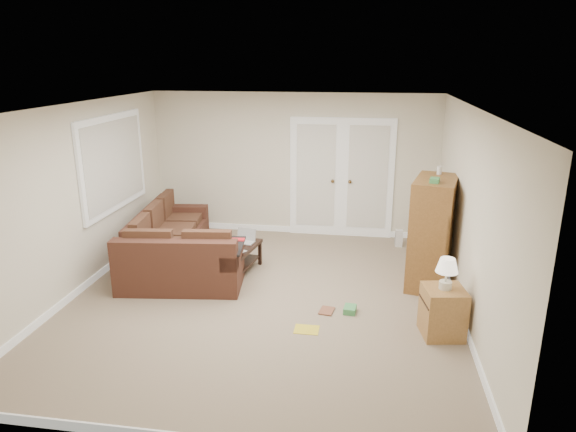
% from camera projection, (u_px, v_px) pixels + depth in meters
% --- Properties ---
extents(floor, '(5.50, 5.50, 0.00)m').
position_uv_depth(floor, '(264.00, 298.00, 6.80)').
color(floor, gray).
rests_on(floor, ground).
extents(ceiling, '(5.00, 5.50, 0.02)m').
position_uv_depth(ceiling, '(261.00, 106.00, 6.07)').
color(ceiling, white).
rests_on(ceiling, wall_back).
extents(wall_left, '(0.02, 5.50, 2.50)m').
position_uv_depth(wall_left, '(78.00, 200.00, 6.80)').
color(wall_left, beige).
rests_on(wall_left, floor).
extents(wall_right, '(0.02, 5.50, 2.50)m').
position_uv_depth(wall_right, '(469.00, 217.00, 6.07)').
color(wall_right, beige).
rests_on(wall_right, floor).
extents(wall_back, '(5.00, 0.02, 2.50)m').
position_uv_depth(wall_back, '(294.00, 165.00, 9.03)').
color(wall_back, beige).
rests_on(wall_back, floor).
extents(wall_front, '(5.00, 0.02, 2.50)m').
position_uv_depth(wall_front, '(189.00, 308.00, 3.84)').
color(wall_front, beige).
rests_on(wall_front, floor).
extents(baseboards, '(5.00, 5.50, 0.10)m').
position_uv_depth(baseboards, '(264.00, 295.00, 6.79)').
color(baseboards, silver).
rests_on(baseboards, floor).
extents(french_doors, '(1.80, 0.05, 2.13)m').
position_uv_depth(french_doors, '(341.00, 179.00, 8.94)').
color(french_doors, silver).
rests_on(french_doors, floor).
extents(window_left, '(0.05, 1.92, 1.42)m').
position_uv_depth(window_left, '(114.00, 163.00, 7.65)').
color(window_left, silver).
rests_on(window_left, wall_left).
extents(sectional_sofa, '(1.98, 2.62, 0.78)m').
position_uv_depth(sectional_sofa, '(174.00, 250.00, 7.65)').
color(sectional_sofa, '#49271C').
rests_on(sectional_sofa, floor).
extents(coffee_table, '(0.66, 1.07, 0.68)m').
position_uv_depth(coffee_table, '(235.00, 260.00, 7.51)').
color(coffee_table, black).
rests_on(coffee_table, floor).
extents(tv_armoire, '(0.72, 1.04, 1.63)m').
position_uv_depth(tv_armoire, '(432.00, 232.00, 7.03)').
color(tv_armoire, brown).
rests_on(tv_armoire, floor).
extents(side_cabinet, '(0.51, 0.51, 0.94)m').
position_uv_depth(side_cabinet, '(443.00, 308.00, 5.80)').
color(side_cabinet, '#A0703A').
rests_on(side_cabinet, floor).
extents(space_heater, '(0.12, 0.10, 0.29)m').
position_uv_depth(space_heater, '(399.00, 238.00, 8.64)').
color(space_heater, silver).
rests_on(space_heater, floor).
extents(floor_magazine, '(0.29, 0.23, 0.01)m').
position_uv_depth(floor_magazine, '(307.00, 329.00, 6.00)').
color(floor_magazine, gold).
rests_on(floor_magazine, floor).
extents(floor_greenbox, '(0.17, 0.21, 0.08)m').
position_uv_depth(floor_greenbox, '(350.00, 309.00, 6.41)').
color(floor_greenbox, '#3F8A4B').
rests_on(floor_greenbox, floor).
extents(floor_book, '(0.20, 0.26, 0.02)m').
position_uv_depth(floor_book, '(320.00, 310.00, 6.46)').
color(floor_book, brown).
rests_on(floor_book, floor).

